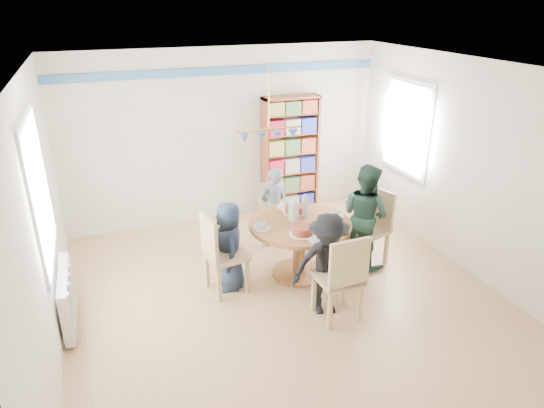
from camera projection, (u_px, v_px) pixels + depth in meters
name	position (u px, v px, depth m)	size (l,w,h in m)	color
ground	(283.00, 295.00, 5.92)	(5.00, 5.00, 0.00)	tan
room_shell	(239.00, 148.00, 5.94)	(5.00, 5.00, 5.00)	white
radiator	(67.00, 297.00, 5.27)	(0.12, 1.00, 0.60)	silver
dining_table	(300.00, 236.00, 6.16)	(1.30, 1.30, 0.75)	brown
chair_left	(219.00, 251.00, 5.76)	(0.52, 0.52, 1.05)	tan
chair_right	(373.00, 223.00, 6.49)	(0.56, 0.56, 1.02)	tan
chair_far	(272.00, 211.00, 7.05)	(0.49, 0.49, 0.88)	tan
chair_near	(342.00, 275.00, 5.24)	(0.49, 0.49, 1.06)	tan
person_left	(229.00, 246.00, 5.88)	(0.55, 0.36, 1.13)	#192438
person_right	(365.00, 215.00, 6.38)	(0.69, 0.53, 1.41)	#1B372C
person_far	(274.00, 207.00, 6.91)	(0.43, 0.28, 1.18)	gray
person_near	(327.00, 265.00, 5.38)	(0.79, 0.46, 1.23)	black
bookshelf	(290.00, 157.00, 7.90)	(0.92, 0.28, 1.94)	brown
tableware	(297.00, 217.00, 6.07)	(1.22, 1.22, 0.32)	white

